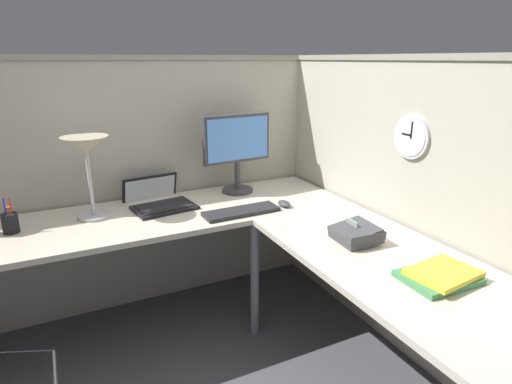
{
  "coord_description": "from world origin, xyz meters",
  "views": [
    {
      "loc": [
        -0.78,
        -1.76,
        1.56
      ],
      "look_at": [
        0.23,
        0.28,
        0.83
      ],
      "focal_mm": 29.59,
      "sensor_mm": 36.0,
      "label": 1
    }
  ],
  "objects": [
    {
      "name": "computer_mouse",
      "position": [
        0.4,
        0.25,
        0.75
      ],
      "size": [
        0.06,
        0.1,
        0.03
      ],
      "primitive_type": "ellipsoid",
      "color": "#38383D",
      "rests_on": "desk"
    },
    {
      "name": "keyboard",
      "position": [
        0.13,
        0.26,
        0.74
      ],
      "size": [
        0.43,
        0.15,
        0.02
      ],
      "primitive_type": "cube",
      "rotation": [
        0.0,
        0.0,
        0.02
      ],
      "color": "#232326",
      "rests_on": "desk"
    },
    {
      "name": "monitor",
      "position": [
        0.27,
        0.64,
        1.02
      ],
      "size": [
        0.46,
        0.2,
        0.5
      ],
      "color": "#38383D",
      "rests_on": "desk"
    },
    {
      "name": "wall_clock",
      "position": [
        0.82,
        -0.26,
        1.19
      ],
      "size": [
        0.04,
        0.22,
        0.22
      ],
      "color": "#B7BABF"
    },
    {
      "name": "laptop",
      "position": [
        -0.25,
        0.62,
        0.75
      ],
      "size": [
        0.39,
        0.42,
        0.22
      ],
      "color": "black",
      "rests_on": "desk"
    },
    {
      "name": "book_stack",
      "position": [
        0.51,
        -0.77,
        0.75
      ],
      "size": [
        0.3,
        0.23,
        0.04
      ],
      "color": "#3F7F4C",
      "rests_on": "desk"
    },
    {
      "name": "desk",
      "position": [
        -0.15,
        -0.05,
        0.63
      ],
      "size": [
        2.35,
        2.15,
        0.73
      ],
      "color": "beige",
      "rests_on": "ground"
    },
    {
      "name": "office_phone",
      "position": [
        0.45,
        -0.33,
        0.77
      ],
      "size": [
        0.21,
        0.22,
        0.11
      ],
      "color": "#38383D",
      "rests_on": "desk"
    },
    {
      "name": "pen_cup",
      "position": [
        -1.01,
        0.52,
        0.78
      ],
      "size": [
        0.08,
        0.08,
        0.18
      ],
      "color": "black",
      "rests_on": "desk"
    },
    {
      "name": "ground_plane",
      "position": [
        0.0,
        0.0,
        0.0
      ],
      "size": [
        6.8,
        6.8,
        0.0
      ],
      "primitive_type": "plane",
      "color": "#47474C"
    },
    {
      "name": "cubicle_wall_right",
      "position": [
        0.87,
        -0.27,
        0.79
      ],
      "size": [
        0.12,
        2.37,
        1.58
      ],
      "color": "#A8A393",
      "rests_on": "ground"
    },
    {
      "name": "cubicle_wall_back",
      "position": [
        -0.36,
        0.87,
        0.79
      ],
      "size": [
        2.57,
        0.12,
        1.58
      ],
      "color": "#A8A393",
      "rests_on": "ground"
    },
    {
      "name": "desk_lamp_dome",
      "position": [
        -0.62,
        0.56,
        1.09
      ],
      "size": [
        0.24,
        0.24,
        0.44
      ],
      "color": "#B7BABF",
      "rests_on": "desk"
    }
  ]
}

